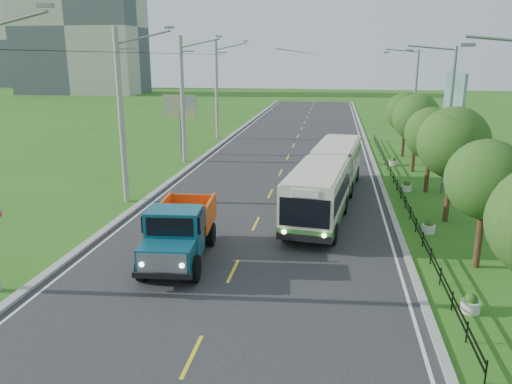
% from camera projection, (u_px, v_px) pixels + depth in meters
% --- Properties ---
extents(ground, '(240.00, 240.00, 0.00)m').
position_uv_depth(ground, '(233.00, 271.00, 20.11)').
color(ground, '#2D6417').
rests_on(ground, ground).
extents(road, '(14.00, 120.00, 0.02)m').
position_uv_depth(road, '(283.00, 167.00, 39.18)').
color(road, '#28282B').
rests_on(road, ground).
extents(curb_left, '(0.40, 120.00, 0.15)m').
position_uv_depth(curb_left, '(194.00, 163.00, 40.23)').
color(curb_left, '#9E9E99').
rests_on(curb_left, ground).
extents(curb_right, '(0.30, 120.00, 0.10)m').
position_uv_depth(curb_right, '(376.00, 169.00, 38.11)').
color(curb_right, '#9E9E99').
rests_on(curb_right, ground).
extents(edge_line_left, '(0.12, 120.00, 0.00)m').
position_uv_depth(edge_line_left, '(201.00, 164.00, 40.16)').
color(edge_line_left, silver).
rests_on(edge_line_left, road).
extents(edge_line_right, '(0.12, 120.00, 0.00)m').
position_uv_depth(edge_line_right, '(370.00, 170.00, 38.19)').
color(edge_line_right, silver).
rests_on(edge_line_right, road).
extents(centre_dash, '(0.12, 2.20, 0.00)m').
position_uv_depth(centre_dash, '(233.00, 271.00, 20.10)').
color(centre_dash, yellow).
rests_on(centre_dash, road).
extents(railing_right, '(0.04, 40.00, 0.60)m').
position_uv_depth(railing_right, '(397.00, 186.00, 32.20)').
color(railing_right, black).
rests_on(railing_right, ground).
extents(pole_near, '(3.51, 0.32, 10.00)m').
position_uv_depth(pole_near, '(122.00, 116.00, 28.58)').
color(pole_near, gray).
rests_on(pole_near, ground).
extents(pole_mid, '(3.51, 0.32, 10.00)m').
position_uv_depth(pole_mid, '(183.00, 99.00, 40.03)').
color(pole_mid, gray).
rests_on(pole_mid, ground).
extents(pole_far, '(3.51, 0.32, 10.00)m').
position_uv_depth(pole_far, '(217.00, 90.00, 51.47)').
color(pole_far, gray).
rests_on(pole_far, ground).
extents(tree_second, '(3.18, 3.26, 5.30)m').
position_uv_depth(tree_second, '(486.00, 183.00, 19.77)').
color(tree_second, '#382314').
rests_on(tree_second, ground).
extents(tree_third, '(3.60, 3.62, 6.00)m').
position_uv_depth(tree_third, '(453.00, 146.00, 25.37)').
color(tree_third, '#382314').
rests_on(tree_third, ground).
extents(tree_fourth, '(3.24, 3.31, 5.40)m').
position_uv_depth(tree_fourth, '(431.00, 136.00, 31.20)').
color(tree_fourth, '#382314').
rests_on(tree_fourth, ground).
extents(tree_fifth, '(3.48, 3.52, 5.80)m').
position_uv_depth(tree_fifth, '(417.00, 120.00, 36.85)').
color(tree_fifth, '#382314').
rests_on(tree_fifth, ground).
extents(tree_back, '(3.30, 3.36, 5.50)m').
position_uv_depth(tree_back, '(406.00, 114.00, 42.63)').
color(tree_back, '#382314').
rests_on(tree_back, ground).
extents(streetlight_mid, '(3.02, 0.20, 9.07)m').
position_uv_depth(streetlight_mid, '(447.00, 115.00, 30.60)').
color(streetlight_mid, slate).
rests_on(streetlight_mid, ground).
extents(streetlight_far, '(3.02, 0.20, 9.07)m').
position_uv_depth(streetlight_far, '(413.00, 98.00, 43.96)').
color(streetlight_far, slate).
rests_on(streetlight_far, ground).
extents(planter_front, '(0.64, 0.64, 0.67)m').
position_uv_depth(planter_front, '(471.00, 304.00, 16.85)').
color(planter_front, silver).
rests_on(planter_front, ground).
extents(planter_near, '(0.64, 0.64, 0.67)m').
position_uv_depth(planter_near, '(429.00, 227.00, 24.48)').
color(planter_near, silver).
rests_on(planter_near, ground).
extents(planter_mid, '(0.64, 0.64, 0.67)m').
position_uv_depth(planter_mid, '(407.00, 187.00, 32.11)').
color(planter_mid, silver).
rests_on(planter_mid, ground).
extents(planter_far, '(0.64, 0.64, 0.67)m').
position_uv_depth(planter_far, '(393.00, 162.00, 39.74)').
color(planter_far, silver).
rests_on(planter_far, ground).
extents(billboard_left, '(3.00, 0.20, 5.20)m').
position_uv_depth(billboard_left, '(180.00, 110.00, 43.39)').
color(billboard_left, slate).
rests_on(billboard_left, ground).
extents(billboard_right, '(0.24, 6.00, 7.30)m').
position_uv_depth(billboard_right, '(454.00, 100.00, 35.97)').
color(billboard_right, slate).
rests_on(billboard_right, ground).
extents(apartment_near, '(28.00, 14.00, 30.00)m').
position_uv_depth(apartment_near, '(80.00, 27.00, 114.93)').
color(apartment_near, '#B7B2A3').
rests_on(apartment_near, ground).
extents(apartment_far, '(24.00, 14.00, 26.00)m').
position_uv_depth(apartment_far, '(42.00, 40.00, 142.99)').
color(apartment_far, '#B7B2A3').
rests_on(apartment_far, ground).
extents(bus, '(4.28, 15.50, 2.96)m').
position_uv_depth(bus, '(328.00, 175.00, 28.66)').
color(bus, '#306C2B').
rests_on(bus, ground).
extents(dump_truck, '(2.77, 6.15, 2.51)m').
position_uv_depth(dump_truck, '(179.00, 228.00, 20.89)').
color(dump_truck, '#11556A').
rests_on(dump_truck, ground).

